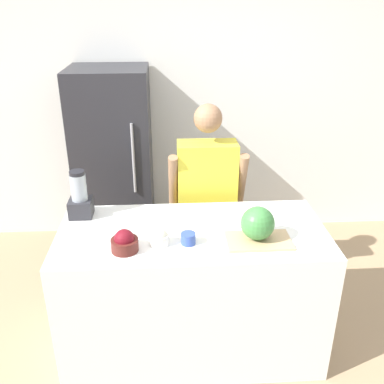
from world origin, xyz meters
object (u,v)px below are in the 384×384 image
bowl_cream (159,237)px  bowl_cherries (125,242)px  watermelon (258,223)px  blender (80,198)px  refrigerator (115,165)px  bowl_small_blue (188,238)px  person (207,204)px

bowl_cream → bowl_cherries: bearing=-165.4°
watermelon → blender: (-1.11, 0.39, 0.02)m
bowl_cherries → watermelon: bearing=4.9°
watermelon → bowl_cream: (-0.59, -0.01, -0.07)m
blender → refrigerator: bearing=84.9°
bowl_small_blue → refrigerator: bearing=111.6°
bowl_cherries → blender: 0.56m
refrigerator → bowl_small_blue: size_ratio=19.66×
refrigerator → bowl_small_blue: bearing=-68.4°
person → watermelon: 0.82m
person → blender: size_ratio=4.91×
refrigerator → person: (0.78, -0.75, -0.06)m
person → bowl_cherries: (-0.56, -0.82, 0.18)m
bowl_cherries → bowl_cream: bearing=14.6°
watermelon → bowl_small_blue: 0.42m
bowl_cream → bowl_small_blue: bearing=-0.0°
bowl_small_blue → person: bearing=76.5°
refrigerator → blender: 1.13m
bowl_cream → bowl_small_blue: bowl_cream is taller
watermelon → blender: bearing=160.9°
bowl_cherries → bowl_cream: 0.21m
refrigerator → bowl_cream: refrigerator is taller
person → bowl_cream: person is taller
person → bowl_cream: bearing=-115.0°
bowl_cherries → blender: blender is taller
person → refrigerator: bearing=136.2°
watermelon → bowl_cream: size_ratio=1.84×
refrigerator → bowl_cherries: bearing=-81.8°
bowl_cherries → bowl_cream: bowl_cherries is taller
person → bowl_cream: size_ratio=14.30×
person → watermelon: bearing=-72.7°
person → bowl_cherries: bearing=-124.3°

